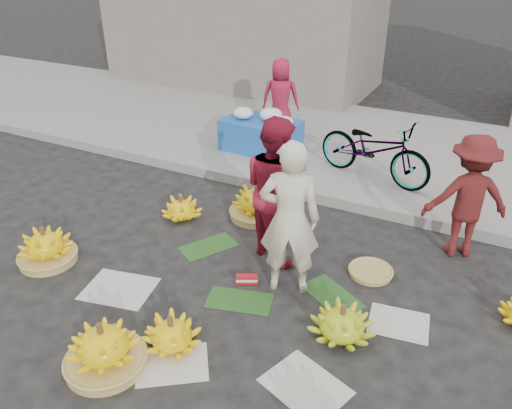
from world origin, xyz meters
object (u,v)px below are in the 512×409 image
at_px(banana_bunch_4, 342,323).
at_px(vendor_cream, 290,219).
at_px(bicycle, 375,149).
at_px(flower_table, 261,133).
at_px(banana_bunch_0, 46,247).

bearing_deg(banana_bunch_4, vendor_cream, 148.73).
distance_m(banana_bunch_4, bicycle, 3.28).
relative_size(banana_bunch_4, flower_table, 0.53).
bearing_deg(flower_table, banana_bunch_4, -49.03).
height_order(banana_bunch_4, flower_table, flower_table).
xyz_separation_m(flower_table, bicycle, (1.91, -0.25, 0.17)).
bearing_deg(bicycle, vendor_cream, -167.90).
distance_m(vendor_cream, flower_table, 3.52).
relative_size(vendor_cream, flower_table, 1.30).
bearing_deg(banana_bunch_0, vendor_cream, 17.17).
distance_m(banana_bunch_0, vendor_cream, 2.77).
bearing_deg(banana_bunch_0, flower_table, 78.49).
xyz_separation_m(banana_bunch_4, bicycle, (-0.63, 3.20, 0.42)).
bearing_deg(banana_bunch_0, banana_bunch_4, 6.05).
height_order(banana_bunch_0, flower_table, flower_table).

